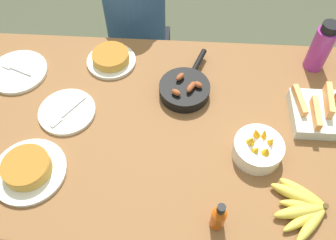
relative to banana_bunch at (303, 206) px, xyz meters
name	(u,v)px	position (x,y,z in m)	size (l,w,h in m)	color
ground_plane	(168,199)	(-0.48, 0.32, -0.77)	(14.00, 14.00, 0.00)	#474C38
dining_table	(168,137)	(-0.48, 0.32, -0.11)	(1.74, 0.97, 0.76)	brown
banana_bunch	(303,206)	(0.00, 0.00, 0.00)	(0.20, 0.25, 0.04)	gold
melon_tray	(334,113)	(0.18, 0.39, 0.01)	(0.32, 0.22, 0.10)	silver
skillet	(185,89)	(-0.41, 0.48, 0.01)	(0.21, 0.34, 0.08)	black
frittata_plate_center	(28,169)	(-0.96, 0.08, 0.01)	(0.27, 0.27, 0.06)	silver
frittata_plate_side	(111,59)	(-0.75, 0.64, 0.00)	(0.22, 0.22, 0.06)	silver
empty_plate_near_front	(18,72)	(-1.15, 0.55, -0.01)	(0.26, 0.26, 0.02)	silver
empty_plate_far_left	(67,112)	(-0.89, 0.35, -0.01)	(0.23, 0.23, 0.02)	silver
fruit_bowl_mango	(258,149)	(-0.14, 0.20, 0.02)	(0.18, 0.18, 0.13)	silver
water_bottle	(321,47)	(0.15, 0.68, 0.09)	(0.09, 0.09, 0.23)	#992D89
hot_sauce_bottle	(219,217)	(-0.29, -0.07, 0.04)	(0.05, 0.05, 0.15)	#C64C0F
person_figure	(138,41)	(-0.70, 1.05, -0.26)	(0.35, 0.35, 1.23)	black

